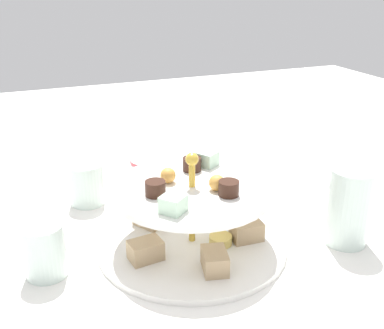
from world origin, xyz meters
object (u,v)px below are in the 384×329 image
at_px(water_glass_short_left, 87,184).
at_px(teacup_with_saucer, 146,172).
at_px(butter_knife_right, 249,176).
at_px(water_glass_mid_back, 45,250).
at_px(tiered_serving_stand, 192,220).
at_px(water_glass_tall_right, 349,207).

bearing_deg(water_glass_short_left, teacup_with_saucer, 20.31).
bearing_deg(water_glass_short_left, butter_knife_right, -1.02).
bearing_deg(teacup_with_saucer, water_glass_mid_back, -131.53).
relative_size(tiered_serving_stand, water_glass_short_left, 3.81).
relative_size(teacup_with_saucer, water_glass_mid_back, 1.12).
height_order(teacup_with_saucer, water_glass_mid_back, water_glass_mid_back).
distance_m(water_glass_short_left, butter_knife_right, 0.34).
distance_m(teacup_with_saucer, water_glass_mid_back, 0.34).
relative_size(tiered_serving_stand, butter_knife_right, 1.76).
relative_size(water_glass_tall_right, water_glass_short_left, 1.61).
bearing_deg(water_glass_tall_right, water_glass_short_left, 140.86).
xyz_separation_m(butter_knife_right, water_glass_mid_back, (-0.44, -0.20, 0.04)).
bearing_deg(water_glass_tall_right, teacup_with_saucer, 124.35).
height_order(water_glass_tall_right, teacup_with_saucer, water_glass_tall_right).
xyz_separation_m(water_glass_short_left, butter_knife_right, (0.34, -0.01, -0.04)).
height_order(water_glass_tall_right, butter_knife_right, water_glass_tall_right).
xyz_separation_m(tiered_serving_stand, water_glass_short_left, (-0.13, 0.21, -0.01)).
relative_size(tiered_serving_stand, teacup_with_saucer, 3.32).
relative_size(tiered_serving_stand, water_glass_mid_back, 3.72).
bearing_deg(tiered_serving_stand, water_glass_short_left, 120.85).
relative_size(water_glass_short_left, butter_knife_right, 0.46).
distance_m(tiered_serving_stand, water_glass_mid_back, 0.22).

